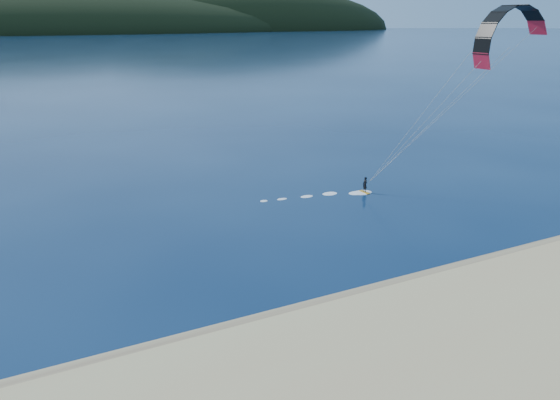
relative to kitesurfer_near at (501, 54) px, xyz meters
name	(u,v)px	position (x,y,z in m)	size (l,w,h in m)	color
ground	(348,362)	(-25.02, -15.51, -12.95)	(1800.00, 1800.00, 0.00)	#071B3A
wet_sand	(304,315)	(-25.02, -11.01, -12.90)	(220.00, 2.50, 0.10)	#866B4E
headland	(35,32)	(-24.39, 729.77, -12.95)	(1200.00, 310.00, 140.00)	black
kitesurfer_near	(501,54)	(0.00, 0.00, 0.00)	(24.71, 8.63, 17.77)	orange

